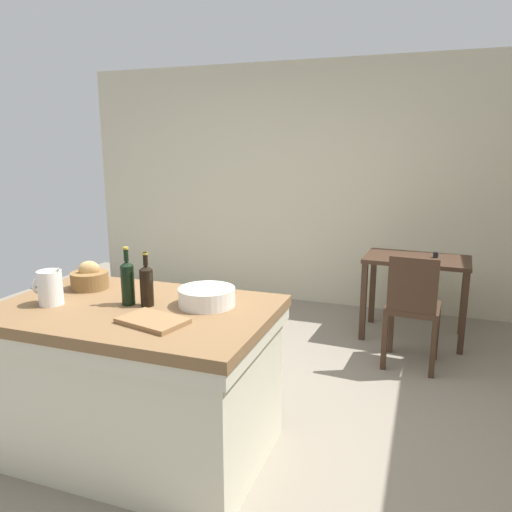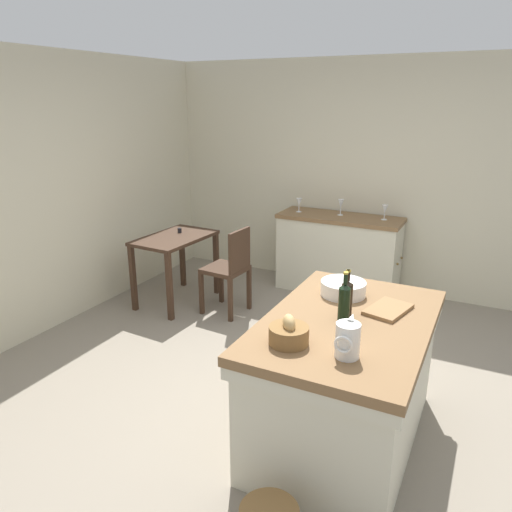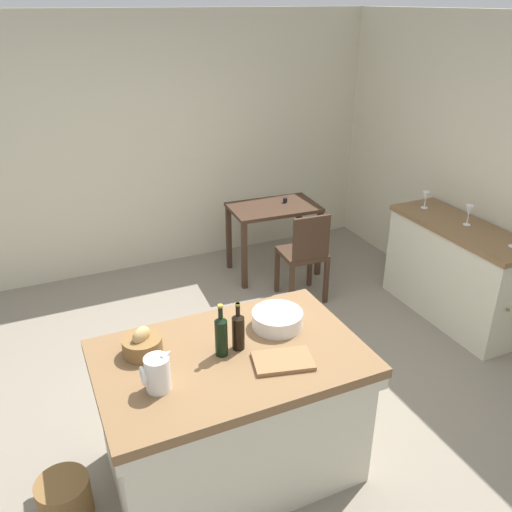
{
  "view_description": "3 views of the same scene",
  "coord_description": "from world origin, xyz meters",
  "px_view_note": "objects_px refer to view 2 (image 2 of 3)",
  "views": [
    {
      "loc": [
        1.21,
        -2.65,
        1.71
      ],
      "look_at": [
        0.17,
        0.28,
        1.01
      ],
      "focal_mm": 34.17,
      "sensor_mm": 36.0,
      "label": 1
    },
    {
      "loc": [
        -2.95,
        -1.23,
        2.17
      ],
      "look_at": [
        0.26,
        0.39,
        1.0
      ],
      "focal_mm": 34.2,
      "sensor_mm": 36.0,
      "label": 2
    },
    {
      "loc": [
        -1.13,
        -2.8,
        2.67
      ],
      "look_at": [
        0.22,
        0.21,
        1.07
      ],
      "focal_mm": 37.34,
      "sensor_mm": 36.0,
      "label": 3
    }
  ],
  "objects_px": {
    "island_table": "(345,376)",
    "wine_bottle_amber": "(344,302)",
    "wine_glass_middle": "(299,203)",
    "wooden_chair": "(230,268)",
    "wash_bowl": "(343,288)",
    "wine_glass_far_left": "(385,210)",
    "wine_bottle_dark": "(347,297)",
    "bread_basket": "(289,333)",
    "cutting_board": "(388,309)",
    "side_cabinet": "(338,254)",
    "writing_desk": "(175,247)",
    "wine_glass_left": "(341,204)",
    "pitcher": "(348,340)"
  },
  "relations": [
    {
      "from": "wine_glass_far_left",
      "to": "wine_glass_middle",
      "type": "distance_m",
      "value": 0.98
    },
    {
      "from": "side_cabinet",
      "to": "wine_glass_left",
      "type": "relative_size",
      "value": 7.77
    },
    {
      "from": "wash_bowl",
      "to": "wine_glass_left",
      "type": "height_order",
      "value": "wine_glass_left"
    },
    {
      "from": "island_table",
      "to": "wine_glass_far_left",
      "type": "distance_m",
      "value": 2.64
    },
    {
      "from": "wine_bottle_dark",
      "to": "wine_glass_middle",
      "type": "bearing_deg",
      "value": 28.12
    },
    {
      "from": "pitcher",
      "to": "cutting_board",
      "type": "height_order",
      "value": "pitcher"
    },
    {
      "from": "side_cabinet",
      "to": "writing_desk",
      "type": "relative_size",
      "value": 1.51
    },
    {
      "from": "wash_bowl",
      "to": "wine_bottle_dark",
      "type": "height_order",
      "value": "wine_bottle_dark"
    },
    {
      "from": "writing_desk",
      "to": "wine_bottle_amber",
      "type": "xyz_separation_m",
      "value": [
        -1.45,
        -2.31,
        0.37
      ]
    },
    {
      "from": "pitcher",
      "to": "wash_bowl",
      "type": "relative_size",
      "value": 0.75
    },
    {
      "from": "wash_bowl",
      "to": "wine_bottle_dark",
      "type": "bearing_deg",
      "value": -159.68
    },
    {
      "from": "writing_desk",
      "to": "pitcher",
      "type": "height_order",
      "value": "pitcher"
    },
    {
      "from": "writing_desk",
      "to": "bread_basket",
      "type": "relative_size",
      "value": 4.16
    },
    {
      "from": "wine_bottle_amber",
      "to": "wine_glass_left",
      "type": "distance_m",
      "value": 2.73
    },
    {
      "from": "side_cabinet",
      "to": "bread_basket",
      "type": "bearing_deg",
      "value": -167.93
    },
    {
      "from": "wash_bowl",
      "to": "wine_bottle_dark",
      "type": "relative_size",
      "value": 1.04
    },
    {
      "from": "island_table",
      "to": "wine_bottle_amber",
      "type": "xyz_separation_m",
      "value": [
        -0.04,
        0.02,
        0.53
      ]
    },
    {
      "from": "writing_desk",
      "to": "wash_bowl",
      "type": "relative_size",
      "value": 3.01
    },
    {
      "from": "island_table",
      "to": "side_cabinet",
      "type": "relative_size",
      "value": 1.07
    },
    {
      "from": "side_cabinet",
      "to": "wine_glass_left",
      "type": "height_order",
      "value": "wine_glass_left"
    },
    {
      "from": "wash_bowl",
      "to": "wine_glass_middle",
      "type": "xyz_separation_m",
      "value": [
        2.13,
        1.19,
        0.09
      ]
    },
    {
      "from": "wine_glass_far_left",
      "to": "side_cabinet",
      "type": "bearing_deg",
      "value": 95.18
    },
    {
      "from": "side_cabinet",
      "to": "writing_desk",
      "type": "height_order",
      "value": "side_cabinet"
    },
    {
      "from": "writing_desk",
      "to": "wine_bottle_dark",
      "type": "bearing_deg",
      "value": -120.42
    },
    {
      "from": "bread_basket",
      "to": "wine_glass_middle",
      "type": "distance_m",
      "value": 3.16
    },
    {
      "from": "wooden_chair",
      "to": "wine_bottle_dark",
      "type": "distance_m",
      "value": 2.16
    },
    {
      "from": "wine_glass_middle",
      "to": "wine_bottle_amber",
      "type": "bearing_deg",
      "value": -152.62
    },
    {
      "from": "wooden_chair",
      "to": "wine_bottle_amber",
      "type": "xyz_separation_m",
      "value": [
        -1.45,
        -1.63,
        0.5
      ]
    },
    {
      "from": "wine_bottle_amber",
      "to": "wine_glass_far_left",
      "type": "relative_size",
      "value": 1.96
    },
    {
      "from": "wine_bottle_dark",
      "to": "wine_bottle_amber",
      "type": "xyz_separation_m",
      "value": [
        -0.11,
        -0.02,
        0.01
      ]
    },
    {
      "from": "wine_bottle_dark",
      "to": "wine_bottle_amber",
      "type": "distance_m",
      "value": 0.11
    },
    {
      "from": "wash_bowl",
      "to": "wooden_chair",
      "type": "bearing_deg",
      "value": 55.24
    },
    {
      "from": "island_table",
      "to": "wine_glass_left",
      "type": "height_order",
      "value": "wine_glass_left"
    },
    {
      "from": "wine_glass_middle",
      "to": "side_cabinet",
      "type": "bearing_deg",
      "value": -88.32
    },
    {
      "from": "wooden_chair",
      "to": "wine_glass_middle",
      "type": "height_order",
      "value": "wine_glass_middle"
    },
    {
      "from": "side_cabinet",
      "to": "bread_basket",
      "type": "height_order",
      "value": "bread_basket"
    },
    {
      "from": "wine_bottle_amber",
      "to": "wine_glass_middle",
      "type": "height_order",
      "value": "wine_bottle_amber"
    },
    {
      "from": "bread_basket",
      "to": "cutting_board",
      "type": "distance_m",
      "value": 0.79
    },
    {
      "from": "wooden_chair",
      "to": "wine_glass_far_left",
      "type": "bearing_deg",
      "value": -48.25
    },
    {
      "from": "side_cabinet",
      "to": "wine_glass_far_left",
      "type": "xyz_separation_m",
      "value": [
        0.04,
        -0.48,
        0.56
      ]
    },
    {
      "from": "wooden_chair",
      "to": "wash_bowl",
      "type": "xyz_separation_m",
      "value": [
        -1.04,
        -1.5,
        0.42
      ]
    },
    {
      "from": "island_table",
      "to": "bread_basket",
      "type": "relative_size",
      "value": 6.73
    },
    {
      "from": "wooden_chair",
      "to": "wash_bowl",
      "type": "distance_m",
      "value": 1.87
    },
    {
      "from": "wine_bottle_dark",
      "to": "wine_glass_middle",
      "type": "distance_m",
      "value": 2.76
    },
    {
      "from": "cutting_board",
      "to": "wine_bottle_amber",
      "type": "bearing_deg",
      "value": 142.77
    },
    {
      "from": "writing_desk",
      "to": "wine_glass_left",
      "type": "relative_size",
      "value": 5.16
    },
    {
      "from": "island_table",
      "to": "pitcher",
      "type": "relative_size",
      "value": 6.47
    },
    {
      "from": "wine_bottle_dark",
      "to": "wine_bottle_amber",
      "type": "bearing_deg",
      "value": -171.64
    },
    {
      "from": "bread_basket",
      "to": "cutting_board",
      "type": "bearing_deg",
      "value": -30.48
    },
    {
      "from": "side_cabinet",
      "to": "wash_bowl",
      "type": "bearing_deg",
      "value": -162.09
    }
  ]
}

